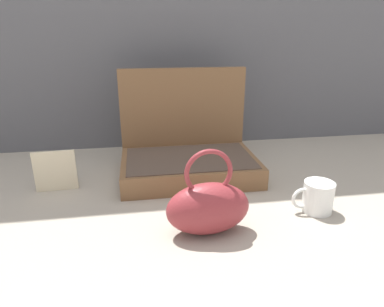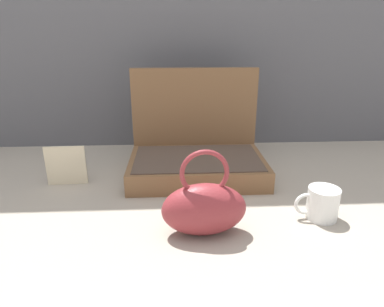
# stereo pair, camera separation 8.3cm
# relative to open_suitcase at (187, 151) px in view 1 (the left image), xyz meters

# --- Properties ---
(ground_plane) EXTENTS (6.00, 6.00, 0.00)m
(ground_plane) POSITION_rel_open_suitcase_xyz_m (-0.06, -0.25, -0.07)
(ground_plane) COLOR #9E9384
(open_suitcase) EXTENTS (0.43, 0.29, 0.33)m
(open_suitcase) POSITION_rel_open_suitcase_xyz_m (0.00, 0.00, 0.00)
(open_suitcase) COLOR brown
(open_suitcase) RESTS_ON ground_plane
(teal_pouch_handbag) EXTENTS (0.20, 0.11, 0.21)m
(teal_pouch_handbag) POSITION_rel_open_suitcase_xyz_m (-0.01, -0.36, -0.01)
(teal_pouch_handbag) COLOR maroon
(teal_pouch_handbag) RESTS_ON ground_plane
(coffee_mug) EXTENTS (0.11, 0.08, 0.08)m
(coffee_mug) POSITION_rel_open_suitcase_xyz_m (0.30, -0.31, -0.03)
(coffee_mug) COLOR white
(coffee_mug) RESTS_ON ground_plane
(info_card_left) EXTENTS (0.12, 0.01, 0.12)m
(info_card_left) POSITION_rel_open_suitcase_xyz_m (-0.40, -0.07, -0.01)
(info_card_left) COLOR beige
(info_card_left) RESTS_ON ground_plane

